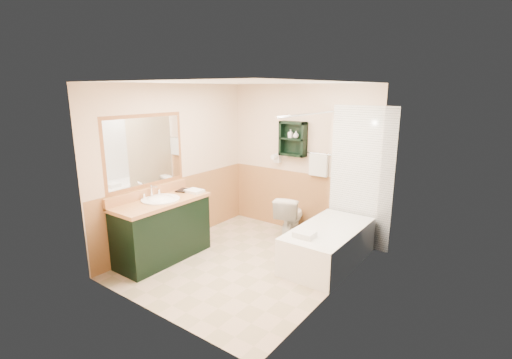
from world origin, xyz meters
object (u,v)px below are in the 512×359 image
object	(u,v)px
soap_bottle_a	(290,136)
vanity_book	(178,183)
wall_shelf	(293,139)
hair_dryer	(278,158)
soap_bottle_b	(296,135)
bathtub	(328,245)
vanity	(162,230)
toilet	(290,216)

from	to	relation	value
soap_bottle_a	vanity_book	bearing A→B (deg)	-124.33
vanity_book	soap_bottle_a	distance (m)	1.91
wall_shelf	soap_bottle_a	bearing A→B (deg)	-173.26
wall_shelf	hair_dryer	xyz separation A→B (m)	(-0.30, 0.02, -0.35)
wall_shelf	soap_bottle_a	distance (m)	0.06
wall_shelf	soap_bottle_b	xyz separation A→B (m)	(0.06, -0.01, 0.06)
hair_dryer	soap_bottle_b	distance (m)	0.54
hair_dryer	bathtub	world-z (taller)	hair_dryer
hair_dryer	soap_bottle_b	size ratio (longest dim) A/B	2.10
hair_dryer	vanity	distance (m)	2.22
soap_bottle_a	toilet	bearing A→B (deg)	-54.89
wall_shelf	bathtub	xyz separation A→B (m)	(1.03, -0.73, -1.30)
vanity_book	soap_bottle_b	bearing A→B (deg)	36.15
vanity	soap_bottle_a	size ratio (longest dim) A/B	10.11
bathtub	vanity	bearing A→B (deg)	-147.11
vanity_book	wall_shelf	bearing A→B (deg)	37.67
vanity	soap_bottle_b	xyz separation A→B (m)	(0.95, 1.96, 1.18)
wall_shelf	vanity	xyz separation A→B (m)	(-0.89, -1.97, -1.12)
bathtub	vanity_book	size ratio (longest dim) A/B	6.92
wall_shelf	toilet	bearing A→B (deg)	-63.50
vanity	hair_dryer	bearing A→B (deg)	73.37
wall_shelf	toilet	size ratio (longest dim) A/B	0.80
bathtub	soap_bottle_b	world-z (taller)	soap_bottle_b
hair_dryer	bathtub	xyz separation A→B (m)	(1.33, -0.75, -0.95)
vanity	soap_bottle_a	bearing A→B (deg)	66.51
wall_shelf	bathtub	world-z (taller)	wall_shelf
toilet	hair_dryer	bearing A→B (deg)	-45.98
bathtub	toilet	size ratio (longest dim) A/B	2.19
toilet	vanity_book	bearing A→B (deg)	32.52
vanity	soap_bottle_b	size ratio (longest dim) A/B	11.82
bathtub	soap_bottle_b	size ratio (longest dim) A/B	13.10
toilet	soap_bottle_b	size ratio (longest dim) A/B	5.98
toilet	soap_bottle_a	bearing A→B (deg)	-69.70
soap_bottle_b	bathtub	bearing A→B (deg)	-36.66
soap_bottle_a	wall_shelf	bearing A→B (deg)	6.74
vanity	bathtub	xyz separation A→B (m)	(1.92, 1.24, -0.18)
vanity	soap_bottle_a	distance (m)	2.44
wall_shelf	bathtub	bearing A→B (deg)	-35.29
bathtub	toilet	xyz separation A→B (m)	(-0.91, 0.50, 0.08)
soap_bottle_b	toilet	bearing A→B (deg)	-75.97
vanity	bathtub	world-z (taller)	vanity
vanity_book	soap_bottle_b	size ratio (longest dim) A/B	1.89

